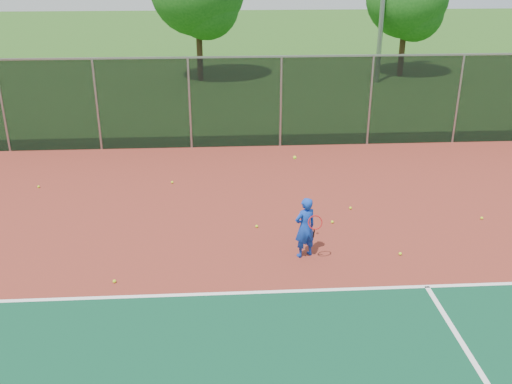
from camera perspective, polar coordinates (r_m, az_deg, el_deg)
court_apron at (r=10.60m, az=8.04°, el=-12.69°), size 30.00×20.00×0.02m
fence_back at (r=19.07m, az=2.50°, el=9.07°), size 30.00×0.06×3.03m
tennis_player at (r=12.22m, az=4.94°, el=-3.53°), size 0.60×0.66×2.27m
practice_ball_0 at (r=13.69m, az=0.07°, el=-3.45°), size 0.07×0.07×0.07m
practice_ball_1 at (r=14.84m, az=9.43°, el=-1.58°), size 0.07×0.07×0.07m
practice_ball_2 at (r=14.03m, az=7.64°, el=-2.98°), size 0.07×0.07×0.07m
practice_ball_4 at (r=12.89m, az=14.23°, el=-6.00°), size 0.07×0.07×0.07m
practice_ball_5 at (r=16.43m, az=-8.39°, el=0.97°), size 0.07×0.07×0.07m
practice_ball_6 at (r=17.08m, az=-20.91°, el=0.50°), size 0.07×0.07×0.07m
practice_ball_7 at (r=15.16m, az=21.65°, el=-2.44°), size 0.07×0.07×0.07m
practice_ball_8 at (r=11.88m, az=-13.98°, el=-8.66°), size 0.07×0.07×0.07m
tree_back_mid at (r=31.30m, az=15.07°, el=18.00°), size 4.14×4.14×6.08m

